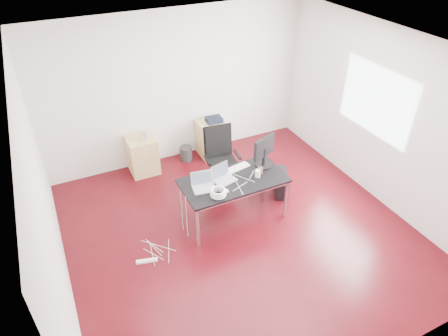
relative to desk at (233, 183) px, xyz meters
name	(u,v)px	position (x,y,z in m)	size (l,w,h in m)	color
room_shell	(244,154)	(-0.03, -0.36, 0.73)	(5.00, 5.00, 5.00)	#3A060C
desk	(233,183)	(0.00, 0.00, 0.00)	(1.60, 0.80, 0.73)	black
office_chair	(221,155)	(0.20, 0.88, -0.07)	(0.53, 0.55, 1.08)	black
filing_cabinet_left	(143,155)	(-0.92, 1.87, -0.33)	(0.50, 0.50, 0.70)	tan
filing_cabinet_right	(212,138)	(0.47, 1.87, -0.33)	(0.50, 0.50, 0.70)	tan
pc_tower	(281,183)	(1.01, 0.19, -0.46)	(0.20, 0.45, 0.44)	black
wastebasket	(186,153)	(-0.07, 1.89, -0.54)	(0.24, 0.24, 0.28)	black
power_strip	(147,261)	(-1.54, -0.34, -0.66)	(0.30, 0.06, 0.04)	white
laptop_left	(203,185)	(-0.49, 0.02, 0.11)	(0.37, 0.30, 0.23)	silver
laptop_right	(223,177)	(-0.14, 0.07, 0.11)	(0.38, 0.33, 0.23)	silver
monitor	(264,150)	(0.60, 0.15, 0.34)	(0.44, 0.26, 0.51)	black
keyboard	(237,168)	(0.18, 0.24, 0.06)	(0.44, 0.14, 0.02)	white
cup_white	(258,173)	(0.37, -0.09, 0.11)	(0.08, 0.08, 0.12)	white
cup_brown	(260,171)	(0.45, -0.02, 0.10)	(0.08, 0.08, 0.10)	brown
cable_coil	(218,193)	(-0.37, -0.24, 0.11)	(0.24, 0.24, 0.11)	white
power_adapter	(226,191)	(-0.24, -0.22, 0.07)	(0.07, 0.07, 0.03)	white
speaker	(144,135)	(-0.87, 1.80, 0.11)	(0.09, 0.08, 0.18)	#9E9E9E
navy_garment	(214,120)	(0.53, 1.88, 0.07)	(0.30, 0.24, 0.09)	black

